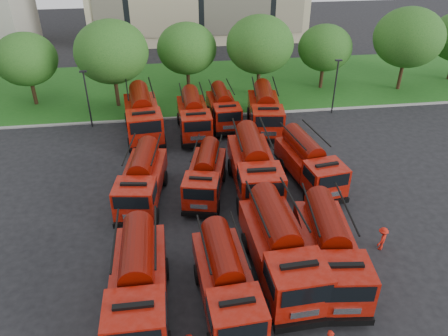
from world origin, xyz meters
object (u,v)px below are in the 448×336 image
at_px(fire_truck_1, 226,281).
at_px(fire_truck_11, 265,110).
at_px(firefighter_2, 356,288).
at_px(fire_truck_6, 254,166).
at_px(fire_truck_4, 142,179).
at_px(firefighter_3, 380,248).
at_px(fire_truck_3, 329,249).
at_px(firefighter_5, 330,183).
at_px(fire_truck_9, 194,115).
at_px(fire_truck_5, 205,175).
at_px(firefighter_4, 148,256).
at_px(fire_truck_0, 138,282).
at_px(fire_truck_7, 309,162).
at_px(fire_truck_10, 223,108).
at_px(fire_truck_2, 280,248).
at_px(fire_truck_8, 143,115).

relative_size(fire_truck_1, fire_truck_11, 0.92).
xyz_separation_m(fire_truck_1, firefighter_2, (6.75, 0.18, -1.59)).
bearing_deg(fire_truck_6, fire_truck_1, -106.59).
distance_m(fire_truck_4, firefighter_3, 15.11).
height_order(fire_truck_3, firefighter_5, fire_truck_3).
relative_size(fire_truck_9, fire_truck_11, 0.92).
relative_size(fire_truck_6, firefighter_5, 4.64).
distance_m(fire_truck_5, firefighter_4, 7.10).
xyz_separation_m(fire_truck_5, firefighter_2, (6.74, -9.66, -1.45)).
bearing_deg(firefighter_4, fire_truck_9, -70.08).
xyz_separation_m(fire_truck_0, fire_truck_7, (11.33, 9.81, -0.12)).
distance_m(fire_truck_0, fire_truck_10, 21.34).
bearing_deg(fire_truck_3, firefighter_5, 75.32).
xyz_separation_m(fire_truck_5, fire_truck_6, (3.27, 0.05, 0.35)).
height_order(fire_truck_9, firefighter_4, fire_truck_9).
distance_m(fire_truck_2, fire_truck_3, 2.56).
xyz_separation_m(fire_truck_7, fire_truck_10, (-4.56, 10.43, -0.11)).
height_order(fire_truck_6, firefighter_5, fire_truck_6).
bearing_deg(fire_truck_9, fire_truck_6, -71.26).
distance_m(fire_truck_1, firefighter_4, 5.80).
bearing_deg(fire_truck_11, fire_truck_0, -111.16).
relative_size(fire_truck_10, fire_truck_11, 0.86).
bearing_deg(firefighter_5, fire_truck_10, -65.49).
xyz_separation_m(fire_truck_1, firefighter_3, (9.29, 2.85, -1.59)).
xyz_separation_m(fire_truck_8, firefighter_4, (0.46, -15.28, -1.82)).
height_order(fire_truck_6, fire_truck_9, fire_truck_6).
distance_m(fire_truck_0, fire_truck_5, 10.31).
xyz_separation_m(fire_truck_3, fire_truck_5, (-5.56, 8.42, -0.25)).
xyz_separation_m(fire_truck_6, fire_truck_7, (3.94, 0.31, -0.20)).
relative_size(fire_truck_3, fire_truck_10, 1.17).
distance_m(fire_truck_2, fire_truck_7, 9.47).
height_order(fire_truck_4, fire_truck_11, fire_truck_11).
bearing_deg(fire_truck_6, fire_truck_5, -177.40).
height_order(fire_truck_0, fire_truck_6, fire_truck_6).
distance_m(fire_truck_5, fire_truck_9, 9.30).
bearing_deg(fire_truck_2, firefighter_3, 7.74).
height_order(fire_truck_0, fire_truck_7, fire_truck_0).
relative_size(fire_truck_8, firefighter_2, 4.59).
bearing_deg(fire_truck_7, fire_truck_5, 174.22).
bearing_deg(fire_truck_2, firefighter_5, 52.00).
bearing_deg(fire_truck_8, fire_truck_10, 4.79).
bearing_deg(fire_truck_0, fire_truck_9, 77.97).
distance_m(fire_truck_0, fire_truck_4, 9.20).
bearing_deg(fire_truck_1, fire_truck_9, 86.82).
xyz_separation_m(fire_truck_6, firefighter_4, (-7.12, -5.83, -1.81)).
distance_m(fire_truck_2, firefighter_4, 7.49).
height_order(fire_truck_2, fire_truck_9, fire_truck_2).
bearing_deg(firefighter_4, fire_truck_6, -106.66).
bearing_deg(fire_truck_2, fire_truck_3, -9.00).
height_order(fire_truck_4, fire_truck_5, fire_truck_4).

